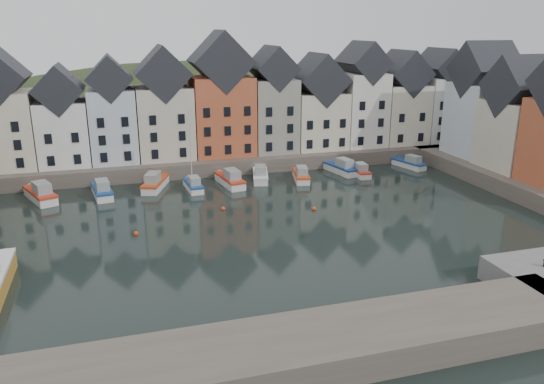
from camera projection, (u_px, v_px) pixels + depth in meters
name	position (u px, v px, depth m)	size (l,w,h in m)	color
ground	(277.00, 231.00, 54.64)	(260.00, 260.00, 0.00)	black
far_quay	(220.00, 156.00, 81.79)	(90.00, 16.00, 2.00)	#534940
near_wall	(225.00, 363.00, 31.49)	(50.00, 6.00, 2.00)	#534940
hillside	(199.00, 217.00, 111.24)	(153.60, 70.40, 64.00)	#1E2F17
far_terrace	(242.00, 106.00, 78.49)	(72.37, 8.16, 17.78)	beige
right_terrace	(522.00, 117.00, 69.15)	(8.30, 24.25, 16.36)	silver
mooring_buoys	(228.00, 216.00, 58.39)	(20.50, 5.50, 0.50)	#C74017
boat_a	(41.00, 194.00, 63.93)	(4.70, 7.34, 2.70)	silver
boat_b	(102.00, 191.00, 65.57)	(2.87, 6.71, 2.49)	silver
boat_c	(155.00, 183.00, 68.61)	(4.23, 6.99, 2.57)	silver
boat_d	(193.00, 185.00, 68.21)	(2.07, 5.62, 10.56)	silver
boat_e	(230.00, 180.00, 70.10)	(3.04, 6.95, 2.58)	silver
boat_f	(260.00, 175.00, 72.47)	(3.43, 6.63, 2.44)	silver
boat_g	(301.00, 175.00, 72.53)	(3.11, 6.22, 2.29)	silver
boat_h	(341.00, 168.00, 76.11)	(3.26, 6.72, 2.48)	silver
boat_i	(359.00, 171.00, 74.92)	(1.99, 5.56, 2.10)	silver
boat_j	(410.00, 163.00, 79.03)	(3.18, 5.94, 2.18)	silver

